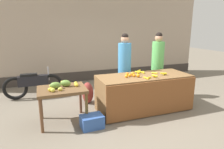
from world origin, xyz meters
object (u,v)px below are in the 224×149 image
parked_motorcycle (33,84)px  vendor_woman_green_shirt (157,65)px  vendor_woman_blue_shirt (124,68)px  produce_sack (88,93)px  produce_crate (92,122)px

parked_motorcycle → vendor_woman_green_shirt: bearing=-18.1°
vendor_woman_blue_shirt → produce_sack: size_ratio=3.24×
vendor_woman_green_shirt → produce_crate: vendor_woman_green_shirt is taller
parked_motorcycle → produce_sack: (1.35, -0.92, -0.12)m
vendor_woman_green_shirt → produce_crate: 2.63m
produce_crate → produce_sack: bearing=80.1°
vendor_woman_blue_shirt → vendor_woman_green_shirt: 1.02m
produce_sack → vendor_woman_green_shirt: bearing=-4.8°
parked_motorcycle → produce_sack: parked_motorcycle is taller
vendor_woman_green_shirt → vendor_woman_blue_shirt: bearing=-179.6°
vendor_woman_green_shirt → produce_sack: 2.10m
vendor_woman_blue_shirt → parked_motorcycle: bearing=154.7°
produce_crate → produce_sack: 1.36m
vendor_woman_green_shirt → produce_crate: (-2.22, -1.16, -0.79)m
vendor_woman_green_shirt → produce_sack: bearing=175.2°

